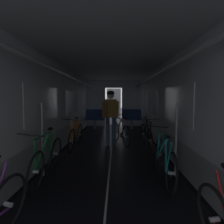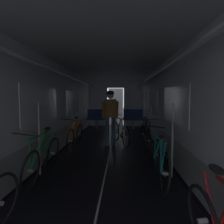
{
  "view_description": "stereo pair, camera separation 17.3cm",
  "coord_description": "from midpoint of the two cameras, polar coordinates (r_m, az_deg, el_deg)",
  "views": [
    {
      "loc": [
        0.14,
        -1.61,
        1.49
      ],
      "look_at": [
        0.0,
        5.01,
        1.03
      ],
      "focal_mm": 31.77,
      "sensor_mm": 36.0,
      "label": 1
    },
    {
      "loc": [
        0.31,
        -1.61,
        1.49
      ],
      "look_at": [
        0.0,
        5.01,
        1.03
      ],
      "focal_mm": 31.77,
      "sensor_mm": 36.0,
      "label": 2
    }
  ],
  "objects": [
    {
      "name": "bicycle_orange",
      "position": [
        6.02,
        -11.27,
        -6.7
      ],
      "size": [
        0.44,
        1.69,
        0.95
      ],
      "color": "black",
      "rests_on": "ground"
    },
    {
      "name": "bicycle_green",
      "position": [
        3.94,
        -19.42,
        -12.57
      ],
      "size": [
        0.44,
        1.69,
        0.95
      ],
      "color": "black",
      "rests_on": "ground"
    },
    {
      "name": "bicycle_black",
      "position": [
        6.06,
        9.12,
        -6.6
      ],
      "size": [
        0.44,
        1.69,
        0.95
      ],
      "color": "black",
      "rests_on": "ground"
    },
    {
      "name": "person_cyclist_aisle",
      "position": [
        6.17,
        -1.14,
        0.08
      ],
      "size": [
        0.56,
        0.45,
        1.73
      ],
      "color": "#384C75",
      "rests_on": "ground"
    },
    {
      "name": "train_car_shell",
      "position": [
        5.22,
        -1.28,
        6.26
      ],
      "size": [
        3.14,
        12.34,
        2.57
      ],
      "color": "black",
      "rests_on": "ground"
    },
    {
      "name": "bench_seat_far_right",
      "position": [
        9.75,
        5.15,
        -1.47
      ],
      "size": [
        0.98,
        0.51,
        0.95
      ],
      "color": "gray",
      "rests_on": "ground"
    },
    {
      "name": "bicycle_white_in_aisle",
      "position": [
        6.51,
        1.78,
        -5.81
      ],
      "size": [
        0.65,
        1.62,
        0.93
      ],
      "color": "black",
      "rests_on": "ground"
    },
    {
      "name": "bench_seat_far_left",
      "position": [
        9.79,
        -5.42,
        -1.45
      ],
      "size": [
        0.98,
        0.51,
        0.95
      ],
      "color": "gray",
      "rests_on": "ground"
    },
    {
      "name": "bicycle_teal",
      "position": [
        3.75,
        13.46,
        -13.28
      ],
      "size": [
        0.44,
        1.69,
        0.95
      ],
      "color": "black",
      "rests_on": "ground"
    }
  ]
}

